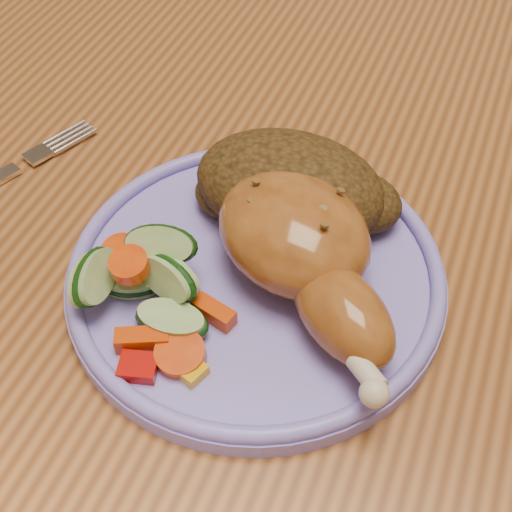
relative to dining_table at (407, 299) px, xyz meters
name	(u,v)px	position (x,y,z in m)	size (l,w,h in m)	color
dining_table	(407,299)	(0.00, 0.00, 0.00)	(0.90, 1.40, 0.75)	brown
chair_far	(488,62)	(0.00, 0.63, -0.17)	(0.42, 0.42, 0.91)	#4C2D16
plate	(256,278)	(-0.09, -0.09, 0.09)	(0.24, 0.24, 0.01)	#8072DB
plate_rim	(256,267)	(-0.09, -0.09, 0.10)	(0.23, 0.23, 0.01)	#8072DB
chicken_leg	(305,251)	(-0.06, -0.09, 0.12)	(0.16, 0.16, 0.06)	#9B5820
rice_pilaf	(294,188)	(-0.09, -0.03, 0.12)	(0.14, 0.09, 0.05)	#472F11
vegetable_pile	(148,287)	(-0.14, -0.14, 0.11)	(0.10, 0.10, 0.05)	#A50A05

